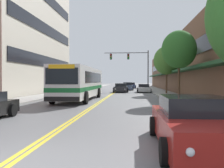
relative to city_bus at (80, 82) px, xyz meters
The scene contains 16 objects.
ground_plane 19.51m from the city_bus, 83.74° to the left, with size 240.00×240.00×0.00m, color slate.
sidewalk_left 19.97m from the city_bus, 104.01° to the left, with size 2.88×106.00×0.14m.
sidewalk_right 21.40m from the city_bus, 64.87° to the left, with size 2.88×106.00×0.14m.
centre_line 19.50m from the city_bus, 83.74° to the left, with size 0.34×106.00×0.01m.
storefront_row_right 24.39m from the city_bus, 52.68° to the left, with size 9.10×68.00×7.85m.
city_bus is the anchor object (origin of this frame).
car_dark_grey_parked_left_near 14.95m from the city_bus, 98.55° to the left, with size 2.08×4.92×1.27m.
car_red_parked_right_foreground 17.19m from the city_bus, 67.72° to the right, with size 2.17×4.93×1.38m.
car_silver_parked_right_mid 16.40m from the city_bus, 66.50° to the left, with size 2.03×4.81×1.24m.
car_slate_blue_moving_lead 23.51m from the city_bus, 80.29° to the left, with size 2.09×4.82×1.42m.
car_charcoal_moving_second 15.38m from the city_bus, 78.38° to the left, with size 2.20×4.85×1.34m.
car_navy_moving_third 33.14m from the city_bus, 82.06° to the left, with size 2.04×4.55×1.30m.
traffic_signal_mast 18.53m from the city_bus, 74.47° to the left, with size 7.13×0.38×6.59m.
street_tree_right_mid 9.23m from the city_bus, 14.38° to the right, with size 2.79×2.79×5.69m.
street_tree_right_far 13.50m from the city_bus, 46.20° to the left, with size 3.29×3.29×6.00m.
fire_hydrant 12.53m from the city_bus, 49.74° to the right, with size 0.35×0.27×0.87m.
Camera 1 is at (2.72, -5.04, 1.83)m, focal length 40.00 mm.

